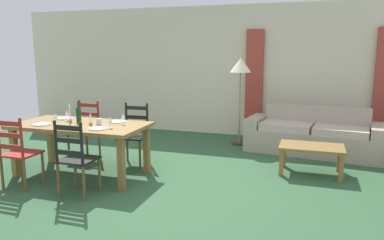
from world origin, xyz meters
name	(u,v)px	position (x,y,z in m)	size (l,w,h in m)	color
ground_plane	(164,184)	(0.00, 0.00, -0.01)	(9.60, 9.60, 0.02)	#2F5535
wall_far	(223,71)	(0.00, 3.30, 1.35)	(9.60, 0.16, 2.70)	beige
curtain_panel_left	(254,84)	(0.70, 3.16, 1.10)	(0.35, 0.08, 2.20)	#A53D2F
curtain_panel_right	(384,88)	(3.10, 3.16, 1.10)	(0.35, 0.08, 2.20)	#A53D2F
dining_table	(81,130)	(-1.27, -0.03, 0.66)	(1.90, 0.96, 0.75)	olive
dining_chair_near_left	(18,152)	(-1.73, -0.74, 0.48)	(0.42, 0.40, 0.96)	maroon
dining_chair_near_right	(76,158)	(-0.86, -0.74, 0.48)	(0.42, 0.40, 0.96)	black
dining_chair_far_left	(86,130)	(-1.69, 0.71, 0.48)	(0.43, 0.42, 0.96)	maroon
dining_chair_far_right	(134,134)	(-0.79, 0.69, 0.48)	(0.45, 0.43, 0.96)	black
dinner_plate_near_left	(42,124)	(-1.72, -0.28, 0.76)	(0.24, 0.24, 0.02)	white
fork_near_left	(33,124)	(-1.87, -0.28, 0.75)	(0.02, 0.17, 0.01)	silver
dinner_plate_near_right	(98,129)	(-0.82, -0.28, 0.76)	(0.24, 0.24, 0.02)	white
fork_near_right	(88,128)	(-0.97, -0.28, 0.75)	(0.02, 0.17, 0.01)	silver
dinner_plate_far_left	(65,118)	(-1.72, 0.22, 0.76)	(0.24, 0.24, 0.02)	white
fork_far_left	(56,118)	(-1.87, 0.22, 0.75)	(0.02, 0.17, 0.01)	silver
dinner_plate_far_right	(117,122)	(-0.82, 0.22, 0.76)	(0.24, 0.24, 0.02)	white
fork_far_right	(108,122)	(-0.97, 0.22, 0.75)	(0.02, 0.17, 0.01)	silver
wine_bottle	(79,115)	(-1.31, 0.01, 0.87)	(0.07, 0.07, 0.32)	#143819
wine_glass_near_left	(55,117)	(-1.57, -0.17, 0.86)	(0.06, 0.06, 0.16)	white
wine_glass_near_right	(110,120)	(-0.70, -0.17, 0.86)	(0.06, 0.06, 0.16)	white
wine_glass_far_left	(67,113)	(-1.59, 0.11, 0.86)	(0.06, 0.06, 0.16)	white
wine_glass_far_right	(123,117)	(-0.66, 0.11, 0.86)	(0.06, 0.06, 0.16)	white
coffee_cup_primary	(99,122)	(-0.97, -0.01, 0.80)	(0.07, 0.07, 0.09)	beige
candle_tall	(70,118)	(-1.45, -0.01, 0.83)	(0.05, 0.05, 0.27)	#998C66
candle_short	(91,122)	(-1.07, -0.07, 0.79)	(0.05, 0.05, 0.16)	#998C66
couch	(314,136)	(1.91, 2.26, 0.29)	(2.37, 1.10, 0.80)	#A59685
coffee_table	(311,150)	(1.88, 1.04, 0.36)	(0.90, 0.56, 0.42)	olive
standing_lamp	(241,71)	(0.55, 2.44, 1.41)	(0.40, 0.40, 1.64)	#332D28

